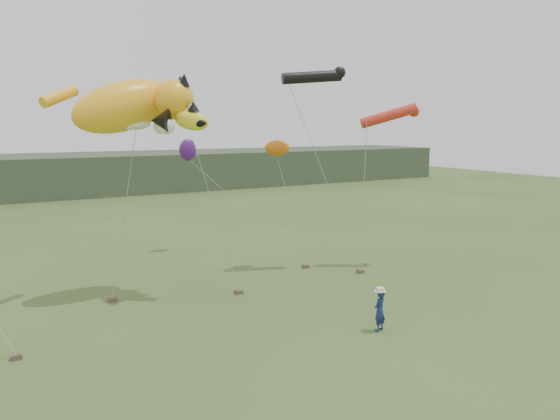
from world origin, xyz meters
The scene contains 8 objects.
ground centered at (0.00, 0.00, 0.00)m, with size 120.00×120.00×0.00m, color #385123.
headland centered at (-3.11, 44.69, 1.92)m, with size 90.00×13.00×4.00m.
festival_attendant centered at (2.02, -1.44, 0.73)m, with size 0.54×0.35×1.47m, color navy.
sandbag_anchors centered at (-0.88, 5.08, 0.08)m, with size 15.66×4.90×0.16m.
cat_kite centered at (-3.89, 7.05, 7.90)m, with size 5.83×3.11×3.05m.
fish_kite centered at (-2.53, 5.62, 7.31)m, with size 2.57×1.67×1.27m.
tube_kites centered at (6.66, 6.35, 8.58)m, with size 6.65×3.09×2.99m.
misc_kites centered at (2.10, 10.85, 5.86)m, with size 3.72×6.39×1.26m.
Camera 1 is at (-10.09, -15.45, 7.14)m, focal length 35.00 mm.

